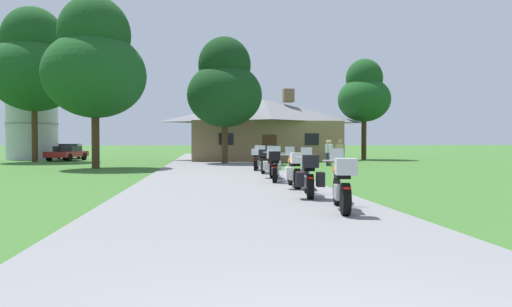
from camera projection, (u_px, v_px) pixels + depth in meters
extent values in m
plane|color=#386628|center=(221.00, 173.00, 22.12)|extent=(500.00, 500.00, 0.00)
cube|color=slate|center=(222.00, 175.00, 20.14)|extent=(6.40, 80.00, 0.06)
cylinder|color=black|center=(337.00, 191.00, 10.23)|extent=(0.22, 0.65, 0.64)
cylinder|color=black|center=(345.00, 199.00, 8.79)|extent=(0.26, 0.66, 0.64)
cube|color=silver|center=(341.00, 192.00, 9.49)|extent=(0.35, 0.60, 0.30)
ellipsoid|color=orange|center=(339.00, 170.00, 9.74)|extent=(0.39, 0.56, 0.26)
cube|color=black|center=(342.00, 176.00, 9.28)|extent=(0.37, 0.56, 0.10)
cylinder|color=silver|center=(337.00, 161.00, 10.18)|extent=(0.66, 0.15, 0.03)
cylinder|color=silver|center=(337.00, 175.00, 10.22)|extent=(0.10, 0.24, 0.73)
cube|color=#B2BCC6|center=(337.00, 154.00, 10.27)|extent=(0.33, 0.16, 0.27)
sphere|color=silver|center=(337.00, 167.00, 10.18)|extent=(0.11, 0.11, 0.11)
cube|color=#B7B7BC|center=(346.00, 167.00, 8.73)|extent=(0.46, 0.43, 0.32)
cube|color=red|center=(347.00, 189.00, 8.57)|extent=(0.14, 0.05, 0.06)
cylinder|color=silver|center=(350.00, 202.00, 9.11)|extent=(0.17, 0.55, 0.07)
cylinder|color=black|center=(307.00, 182.00, 12.76)|extent=(0.21, 0.65, 0.64)
cylinder|color=black|center=(310.00, 187.00, 11.32)|extent=(0.26, 0.66, 0.64)
cube|color=silver|center=(308.00, 182.00, 12.01)|extent=(0.35, 0.59, 0.30)
ellipsoid|color=gold|center=(308.00, 165.00, 12.26)|extent=(0.38, 0.56, 0.26)
cube|color=black|center=(309.00, 169.00, 11.81)|extent=(0.36, 0.56, 0.10)
cylinder|color=silver|center=(307.00, 157.00, 12.70)|extent=(0.66, 0.14, 0.03)
cylinder|color=silver|center=(307.00, 169.00, 12.75)|extent=(0.10, 0.24, 0.73)
cube|color=#B2BCC6|center=(306.00, 152.00, 12.80)|extent=(0.33, 0.16, 0.27)
sphere|color=silver|center=(307.00, 162.00, 12.70)|extent=(0.11, 0.11, 0.11)
cube|color=black|center=(310.00, 161.00, 11.25)|extent=(0.45, 0.42, 0.32)
cube|color=red|center=(311.00, 178.00, 11.09)|extent=(0.14, 0.05, 0.06)
cylinder|color=silver|center=(315.00, 189.00, 11.63)|extent=(0.16, 0.55, 0.07)
cube|color=black|center=(300.00, 179.00, 11.38)|extent=(0.26, 0.43, 0.36)
cube|color=black|center=(320.00, 179.00, 11.35)|extent=(0.26, 0.43, 0.36)
cylinder|color=black|center=(290.00, 175.00, 15.18)|extent=(0.13, 0.64, 0.64)
cylinder|color=black|center=(297.00, 179.00, 13.75)|extent=(0.18, 0.65, 0.64)
cube|color=silver|center=(294.00, 175.00, 14.44)|extent=(0.28, 0.57, 0.30)
ellipsoid|color=orange|center=(292.00, 161.00, 14.69)|extent=(0.32, 0.53, 0.26)
cube|color=black|center=(295.00, 164.00, 14.23)|extent=(0.30, 0.53, 0.10)
cylinder|color=silver|center=(290.00, 155.00, 15.13)|extent=(0.66, 0.06, 0.03)
cylinder|color=silver|center=(290.00, 165.00, 15.17)|extent=(0.07, 0.24, 0.73)
cube|color=#B2BCC6|center=(290.00, 151.00, 15.22)|extent=(0.32, 0.12, 0.27)
sphere|color=silver|center=(290.00, 159.00, 15.13)|extent=(0.11, 0.11, 0.11)
cube|color=silver|center=(298.00, 158.00, 13.68)|extent=(0.41, 0.38, 0.32)
cube|color=red|center=(299.00, 172.00, 13.52)|extent=(0.14, 0.04, 0.06)
cylinder|color=silver|center=(300.00, 181.00, 14.08)|extent=(0.09, 0.55, 0.07)
cube|color=silver|center=(289.00, 173.00, 13.77)|extent=(0.22, 0.41, 0.36)
cube|color=silver|center=(305.00, 173.00, 13.81)|extent=(0.22, 0.41, 0.36)
cylinder|color=black|center=(276.00, 171.00, 17.48)|extent=(0.24, 0.65, 0.64)
cylinder|color=black|center=(275.00, 174.00, 16.05)|extent=(0.28, 0.66, 0.64)
cube|color=silver|center=(276.00, 171.00, 16.74)|extent=(0.37, 0.60, 0.30)
ellipsoid|color=#195B33|center=(276.00, 159.00, 16.99)|extent=(0.40, 0.57, 0.26)
cube|color=black|center=(275.00, 161.00, 16.53)|extent=(0.38, 0.57, 0.10)
cylinder|color=silver|center=(276.00, 153.00, 17.42)|extent=(0.65, 0.16, 0.03)
cylinder|color=silver|center=(276.00, 162.00, 17.47)|extent=(0.11, 0.24, 0.73)
cube|color=#B2BCC6|center=(276.00, 150.00, 17.52)|extent=(0.34, 0.17, 0.27)
sphere|color=silver|center=(276.00, 157.00, 17.43)|extent=(0.11, 0.11, 0.11)
cube|color=black|center=(275.00, 156.00, 15.98)|extent=(0.46, 0.43, 0.32)
cube|color=red|center=(275.00, 168.00, 15.82)|extent=(0.14, 0.06, 0.06)
cylinder|color=silver|center=(279.00, 176.00, 16.36)|extent=(0.18, 0.55, 0.07)
cylinder|color=black|center=(271.00, 168.00, 19.52)|extent=(0.18, 0.65, 0.64)
cylinder|color=black|center=(272.00, 170.00, 18.08)|extent=(0.23, 0.65, 0.64)
cube|color=silver|center=(271.00, 168.00, 18.78)|extent=(0.32, 0.59, 0.30)
ellipsoid|color=maroon|center=(271.00, 157.00, 19.03)|extent=(0.36, 0.55, 0.26)
cube|color=black|center=(271.00, 159.00, 18.57)|extent=(0.34, 0.55, 0.10)
cylinder|color=silver|center=(271.00, 152.00, 19.46)|extent=(0.66, 0.11, 0.03)
cylinder|color=silver|center=(271.00, 160.00, 19.51)|extent=(0.09, 0.24, 0.73)
cube|color=#B2BCC6|center=(271.00, 149.00, 19.56)|extent=(0.33, 0.15, 0.27)
sphere|color=silver|center=(271.00, 155.00, 19.47)|extent=(0.11, 0.11, 0.11)
cube|color=silver|center=(272.00, 154.00, 18.02)|extent=(0.44, 0.40, 0.32)
cube|color=red|center=(272.00, 165.00, 17.86)|extent=(0.14, 0.05, 0.06)
cylinder|color=silver|center=(275.00, 172.00, 18.40)|extent=(0.13, 0.55, 0.07)
cube|color=silver|center=(265.00, 166.00, 18.13)|extent=(0.24, 0.42, 0.36)
cube|color=silver|center=(278.00, 166.00, 18.13)|extent=(0.24, 0.42, 0.36)
cylinder|color=black|center=(262.00, 165.00, 22.11)|extent=(0.18, 0.65, 0.64)
cylinder|color=black|center=(263.00, 167.00, 20.67)|extent=(0.22, 0.65, 0.64)
cube|color=silver|center=(263.00, 165.00, 21.37)|extent=(0.32, 0.58, 0.30)
ellipsoid|color=#B2B5BC|center=(262.00, 155.00, 21.62)|extent=(0.35, 0.55, 0.26)
cube|color=black|center=(263.00, 157.00, 21.16)|extent=(0.33, 0.55, 0.10)
cylinder|color=silver|center=(262.00, 151.00, 22.05)|extent=(0.66, 0.10, 0.03)
cylinder|color=silver|center=(262.00, 158.00, 22.10)|extent=(0.08, 0.24, 0.73)
cube|color=#B2BCC6|center=(262.00, 148.00, 22.15)|extent=(0.33, 0.14, 0.27)
sphere|color=silver|center=(262.00, 154.00, 22.06)|extent=(0.11, 0.11, 0.11)
cube|color=black|center=(263.00, 153.00, 20.61)|extent=(0.44, 0.40, 0.32)
cube|color=red|center=(263.00, 162.00, 20.45)|extent=(0.14, 0.04, 0.06)
cylinder|color=silver|center=(266.00, 169.00, 21.00)|extent=(0.13, 0.55, 0.07)
cylinder|color=black|center=(258.00, 163.00, 24.36)|extent=(0.23, 0.65, 0.64)
cylinder|color=black|center=(256.00, 164.00, 22.93)|extent=(0.27, 0.66, 0.64)
cube|color=silver|center=(257.00, 163.00, 23.62)|extent=(0.36, 0.60, 0.30)
ellipsoid|color=silver|center=(257.00, 154.00, 23.87)|extent=(0.39, 0.57, 0.26)
cube|color=black|center=(256.00, 156.00, 23.42)|extent=(0.37, 0.56, 0.10)
cylinder|color=silver|center=(257.00, 150.00, 24.31)|extent=(0.65, 0.15, 0.03)
cylinder|color=silver|center=(258.00, 157.00, 24.36)|extent=(0.10, 0.24, 0.73)
cube|color=#B2BCC6|center=(258.00, 148.00, 24.40)|extent=(0.33, 0.17, 0.27)
sphere|color=silver|center=(257.00, 153.00, 24.31)|extent=(0.11, 0.11, 0.11)
cube|color=silver|center=(256.00, 152.00, 22.86)|extent=(0.46, 0.43, 0.32)
cube|color=red|center=(255.00, 160.00, 22.70)|extent=(0.14, 0.06, 0.06)
cylinder|color=silver|center=(259.00, 166.00, 23.24)|extent=(0.17, 0.55, 0.07)
cube|color=#896B4C|center=(263.00, 141.00, 38.03)|extent=(11.90, 7.08, 3.22)
pyramid|color=slate|center=(263.00, 111.00, 37.97)|extent=(12.61, 7.51, 1.94)
cube|color=brown|center=(288.00, 96.00, 38.18)|extent=(0.90, 0.90, 1.10)
cube|color=#472D19|center=(270.00, 149.00, 34.49)|extent=(1.10, 0.08, 2.10)
cube|color=black|center=(226.00, 139.00, 34.09)|extent=(1.10, 0.06, 0.90)
cube|color=black|center=(312.00, 139.00, 34.87)|extent=(1.10, 0.06, 0.90)
cylinder|color=#75664C|center=(331.00, 159.00, 28.61)|extent=(0.14, 0.14, 0.86)
cylinder|color=#75664C|center=(329.00, 159.00, 28.77)|extent=(0.14, 0.14, 0.86)
cube|color=silver|center=(330.00, 148.00, 28.67)|extent=(0.33, 0.41, 0.56)
cylinder|color=silver|center=(332.00, 149.00, 28.47)|extent=(0.09, 0.09, 0.58)
cylinder|color=silver|center=(328.00, 149.00, 28.88)|extent=(0.09, 0.09, 0.58)
sphere|color=tan|center=(330.00, 142.00, 28.66)|extent=(0.21, 0.21, 0.21)
cylinder|color=navy|center=(328.00, 159.00, 28.92)|extent=(0.14, 0.14, 0.86)
cylinder|color=navy|center=(327.00, 159.00, 28.75)|extent=(0.14, 0.14, 0.86)
cube|color=silver|center=(328.00, 148.00, 28.82)|extent=(0.37, 0.42, 0.56)
cylinder|color=silver|center=(328.00, 148.00, 29.03)|extent=(0.09, 0.09, 0.58)
cylinder|color=silver|center=(327.00, 149.00, 28.61)|extent=(0.09, 0.09, 0.58)
sphere|color=tan|center=(328.00, 142.00, 28.81)|extent=(0.21, 0.21, 0.21)
cylinder|color=black|center=(339.00, 161.00, 26.26)|extent=(0.14, 0.14, 0.86)
cylinder|color=black|center=(342.00, 161.00, 26.25)|extent=(0.14, 0.14, 0.86)
cube|color=tan|center=(340.00, 149.00, 26.24)|extent=(0.40, 0.29, 0.56)
cylinder|color=tan|center=(336.00, 149.00, 26.26)|extent=(0.09, 0.09, 0.58)
cylinder|color=tan|center=(344.00, 149.00, 26.22)|extent=(0.09, 0.09, 0.58)
sphere|color=tan|center=(340.00, 142.00, 26.23)|extent=(0.21, 0.21, 0.21)
cylinder|color=#B2AD99|center=(340.00, 140.00, 26.23)|extent=(0.22, 0.22, 0.05)
cylinder|color=#422D19|center=(364.00, 137.00, 39.75)|extent=(0.44, 0.44, 4.05)
ellipsoid|color=#194C1E|center=(364.00, 100.00, 39.67)|extent=(4.62, 4.62, 3.93)
ellipsoid|color=#16441B|center=(364.00, 79.00, 39.62)|extent=(3.23, 3.23, 3.46)
cylinder|color=#422D19|center=(35.00, 130.00, 34.76)|extent=(0.44, 0.44, 4.94)
ellipsoid|color=#194C1E|center=(34.00, 74.00, 34.66)|extent=(6.68, 6.68, 5.67)
ellipsoid|color=#16441B|center=(34.00, 40.00, 34.59)|extent=(4.67, 4.67, 5.01)
cylinder|color=#422D19|center=(225.00, 140.00, 31.42)|extent=(0.44, 0.44, 3.38)
ellipsoid|color=#143D19|center=(225.00, 95.00, 31.35)|extent=(5.23, 5.23, 4.45)
ellipsoid|color=#123716|center=(225.00, 65.00, 31.30)|extent=(3.66, 3.66, 3.92)
cylinder|color=#422D19|center=(96.00, 136.00, 25.83)|extent=(0.44, 0.44, 3.79)
ellipsoid|color=#194C1E|center=(95.00, 75.00, 25.75)|extent=(5.79, 5.79, 4.92)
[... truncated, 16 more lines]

